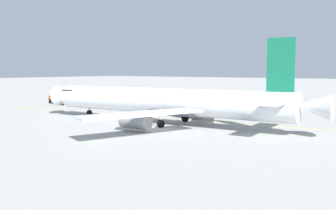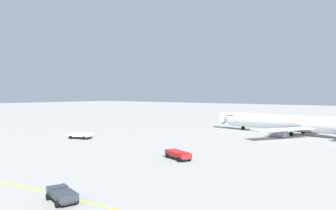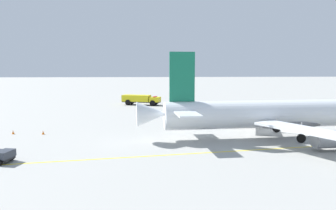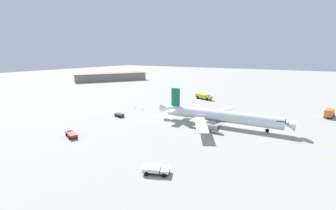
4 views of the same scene
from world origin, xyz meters
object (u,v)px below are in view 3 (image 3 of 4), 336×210
object	(u,v)px
fire_tender_truck	(140,99)
safety_cone_mid	(13,132)
safety_cone_near	(43,132)
airliner_main	(298,115)

from	to	relation	value
fire_tender_truck	safety_cone_mid	size ratio (longest dim) A/B	18.17
fire_tender_truck	safety_cone_near	bearing A→B (deg)	-92.15
airliner_main	fire_tender_truck	world-z (taller)	airliner_main
fire_tender_truck	safety_cone_near	size ratio (longest dim) A/B	18.17
fire_tender_truck	safety_cone_near	world-z (taller)	fire_tender_truck
safety_cone_near	safety_cone_mid	distance (m)	4.30
airliner_main	safety_cone_mid	world-z (taller)	airliner_main
fire_tender_truck	safety_cone_near	xyz separation A→B (m)	(13.24, 34.70, -1.25)
safety_cone_mid	airliner_main	bearing A→B (deg)	172.89
safety_cone_near	safety_cone_mid	world-z (taller)	same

